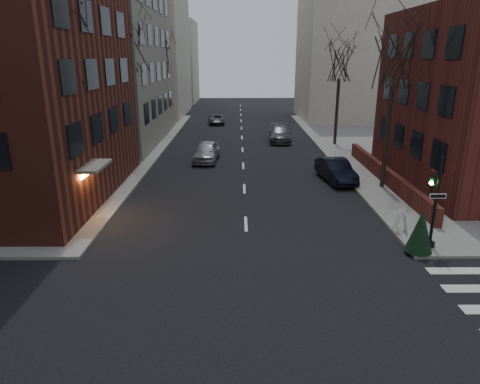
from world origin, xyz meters
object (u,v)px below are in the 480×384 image
evergreen_shrub (421,231)px  tree_right_b (340,62)px  tree_left_a (66,48)px  tree_left_c (160,57)px  car_lane_far (216,119)px  parked_sedan (336,170)px  car_lane_silver (206,151)px  sandwich_board (401,222)px  car_lane_gray (280,134)px  streetlamp_near (126,114)px  streetlamp_far (170,91)px  traffic_signal (433,208)px  tree_left_b (127,45)px  tree_right_a (395,57)px

evergreen_shrub → tree_right_b: bearing=86.3°
tree_left_a → tree_left_c: size_ratio=1.06×
car_lane_far → parked_sedan: bearing=-75.5°
car_lane_silver → sandwich_board: car_lane_silver is taller
car_lane_far → evergreen_shrub: bearing=-79.7°
tree_right_b → car_lane_gray: 8.70m
tree_right_b → car_lane_silver: (-11.75, -6.37, -6.80)m
tree_right_b → parked_sedan: size_ratio=2.01×
car_lane_far → streetlamp_near: bearing=-107.8°
car_lane_silver → tree_left_c: bearing=115.9°
car_lane_far → streetlamp_far: bearing=-152.3°
traffic_signal → parked_sedan: traffic_signal is taller
traffic_signal → streetlamp_near: bearing=141.1°
tree_left_c → streetlamp_far: tree_left_c is taller
traffic_signal → sandwich_board: 2.17m
streetlamp_far → car_lane_silver: size_ratio=1.37×
tree_left_a → parked_sedan: size_ratio=2.25×
tree_left_b → tree_right_a: 19.35m
tree_right_a → evergreen_shrub: (-1.50, -9.50, -6.94)m
tree_left_b → tree_left_a: bearing=-90.0°
tree_left_c → sandwich_board: 34.31m
tree_left_a → tree_right_a: bearing=12.8°
traffic_signal → car_lane_gray: size_ratio=0.77×
streetlamp_near → tree_right_a: bearing=-13.2°
car_lane_silver → tree_left_b: bearing=-179.9°
parked_sedan → car_lane_silver: size_ratio=0.99×
tree_right_a → sandwich_board: 10.56m
tree_right_b → streetlamp_far: size_ratio=1.46×
car_lane_silver → tree_right_a: bearing=-29.2°
car_lane_far → tree_left_a: bearing=-105.8°
streetlamp_far → sandwich_board: streetlamp_far is taller
streetlamp_near → evergreen_shrub: streetlamp_near is taller
parked_sedan → tree_left_b: bearing=149.5°
tree_left_c → parked_sedan: 26.22m
tree_left_c → parked_sedan: size_ratio=2.13×
traffic_signal → car_lane_far: 38.00m
tree_right_b → car_lane_gray: (-5.04, 1.90, -6.83)m
tree_left_a → tree_right_a: size_ratio=1.06×
tree_left_c → streetlamp_near: (0.60, -18.00, -3.79)m
streetlamp_far → car_lane_silver: 17.54m
tree_left_b → streetlamp_far: (0.60, 16.00, -4.68)m
tree_right_b → streetlamp_near: tree_right_b is taller
sandwich_board → tree_left_c: bearing=122.7°
sandwich_board → tree_left_b: bearing=140.3°
traffic_signal → car_lane_far: size_ratio=0.98×
car_lane_silver → tree_right_b: bearing=32.2°
car_lane_gray → evergreen_shrub: (3.54, -25.40, 0.34)m
tree_right_b → sandwich_board: (-1.50, -21.37, -6.97)m
tree_left_a → sandwich_board: 18.23m
tree_left_a → car_lane_far: bearing=79.7°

